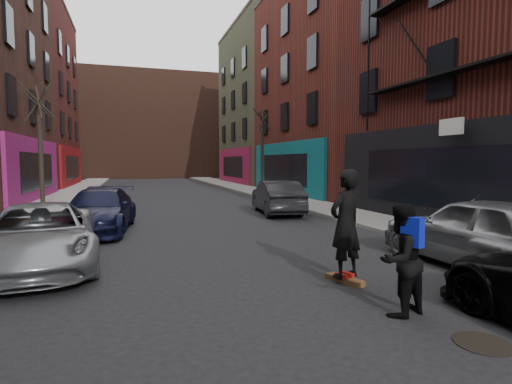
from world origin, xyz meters
TOP-DOWN VIEW (x-y plane):
  - sidewalk_left at (-6.25, 30.00)m, footprint 2.50×84.00m
  - sidewalk_right at (6.25, 30.00)m, footprint 2.50×84.00m
  - buildings_right at (13.50, 16.00)m, footprint 12.00×56.00m
  - building_far at (0.00, 56.00)m, footprint 40.00×10.00m
  - tree_left_far at (-6.20, 18.00)m, footprint 2.00×2.00m
  - tree_right_far at (6.20, 24.00)m, footprint 2.00×2.00m
  - parked_left_far at (-4.24, 7.38)m, footprint 2.76×5.07m
  - parked_left_end at (-3.36, 11.64)m, footprint 2.46×4.91m
  - parked_right_far at (4.60, 4.53)m, footprint 1.98×4.61m
  - parked_right_end at (3.58, 14.04)m, footprint 2.05×4.49m
  - skateboard at (1.39, 4.50)m, footprint 0.47×0.83m
  - skateboarder at (1.39, 4.50)m, footprint 0.85×0.69m
  - pedestrian at (1.35, 2.87)m, footprint 0.95×0.83m
  - manhole at (1.74, 1.76)m, footprint 0.93×0.93m

SIDE VIEW (x-z plane):
  - manhole at x=1.74m, z-range 0.00..0.01m
  - skateboard at x=1.39m, z-range 0.00..0.10m
  - sidewalk_left at x=-6.25m, z-range 0.00..0.13m
  - sidewalk_right at x=6.25m, z-range 0.00..0.13m
  - parked_left_far at x=-4.24m, z-range 0.00..1.35m
  - parked_left_end at x=-3.36m, z-range 0.00..1.37m
  - parked_right_end at x=3.58m, z-range 0.00..1.43m
  - parked_right_far at x=4.60m, z-range 0.00..1.55m
  - pedestrian at x=1.35m, z-range 0.01..1.65m
  - skateboarder at x=1.39m, z-range 0.10..2.11m
  - tree_left_far at x=-6.20m, z-range 0.13..6.63m
  - tree_right_far at x=6.20m, z-range 0.13..6.93m
  - building_far at x=0.00m, z-range 0.00..14.00m
  - buildings_right at x=13.50m, z-range 0.00..16.00m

